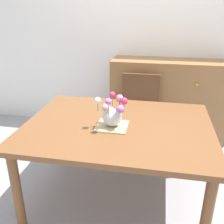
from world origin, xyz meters
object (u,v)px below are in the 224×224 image
dresser (167,100)px  flower_vase (113,113)px  dining_table (118,133)px  chair_far (139,109)px

dresser → flower_vase: (-0.44, -1.39, 0.36)m
dining_table → chair_far: bearing=84.5°
dining_table → dresser: dresser is taller
dresser → flower_vase: bearing=-107.6°
dining_table → chair_far: (0.09, 0.91, -0.14)m
chair_far → flower_vase: 1.03m
dining_table → dresser: (0.41, 1.33, -0.16)m
flower_vase → chair_far: bearing=82.8°
chair_far → flower_vase: (-0.12, -0.96, 0.34)m
dining_table → flower_vase: 0.21m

